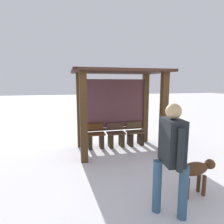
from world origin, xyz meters
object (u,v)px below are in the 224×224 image
(bench_center_inside, at_px, (116,137))
(bench_right_inside, at_px, (135,136))
(bench_left_inside, at_px, (96,139))
(dog, at_px, (196,171))
(bus_shelter, at_px, (118,95))
(person_walking, at_px, (172,151))

(bench_center_inside, distance_m, bench_right_inside, 0.67)
(bench_left_inside, relative_size, bench_right_inside, 1.02)
(bench_left_inside, bearing_deg, bench_right_inside, 0.04)
(bench_left_inside, relative_size, bench_center_inside, 1.02)
(bench_left_inside, xyz_separation_m, bench_center_inside, (0.67, 0.00, -0.01))
(bench_left_inside, relative_size, dog, 0.85)
(bench_right_inside, bearing_deg, dog, -89.23)
(bench_left_inside, height_order, dog, bench_left_inside)
(bench_center_inside, bearing_deg, bus_shelter, -90.00)
(bench_center_inside, xyz_separation_m, dog, (0.71, -2.99, 0.17))
(bus_shelter, relative_size, bench_center_inside, 3.63)
(bus_shelter, distance_m, bench_right_inside, 1.56)
(bus_shelter, xyz_separation_m, person_walking, (-0.05, -3.19, -0.65))
(bench_center_inside, xyz_separation_m, bench_right_inside, (0.67, 0.00, -0.00))
(bench_center_inside, relative_size, bench_right_inside, 1.00)
(bus_shelter, height_order, dog, bus_shelter)
(bus_shelter, bearing_deg, dog, -75.83)
(bus_shelter, distance_m, bench_center_inside, 1.41)
(bus_shelter, xyz_separation_m, bench_center_inside, (0.00, 0.17, -1.40))
(bus_shelter, xyz_separation_m, bench_left_inside, (-0.67, 0.17, -1.39))
(bench_center_inside, relative_size, person_walking, 0.43)
(bench_right_inside, bearing_deg, person_walking, -102.06)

